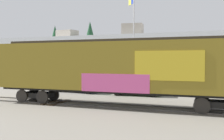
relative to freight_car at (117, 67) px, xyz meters
The scene contains 7 objects.
ground_plane 2.79m from the freight_car, behind, with size 260.00×260.00×0.00m, color slate.
track 3.20m from the freight_car, ahead, with size 60.02×2.96×0.08m.
freight_car is the anchor object (origin of this frame).
flagpole 10.37m from the freight_car, 99.97° to the left, with size 0.93×1.13×9.65m.
hillside 68.85m from the freight_car, 90.97° to the left, with size 123.70×34.83×14.86m.
parked_car_blue 8.69m from the freight_car, 134.57° to the left, with size 4.79×2.45×1.58m.
parked_car_green 6.03m from the freight_car, 93.17° to the left, with size 4.49×2.12×1.60m.
Camera 1 is at (6.74, -16.10, 3.03)m, focal length 42.33 mm.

